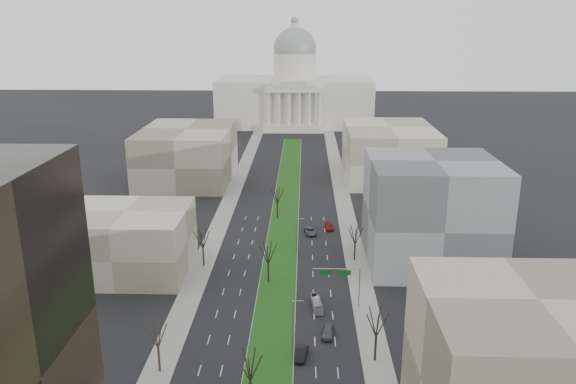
% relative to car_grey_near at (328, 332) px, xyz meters
% --- Properties ---
extents(ground, '(600.00, 600.00, 0.00)m').
position_rel_car_grey_near_xyz_m(ground, '(-9.82, 60.63, -0.84)').
color(ground, black).
rests_on(ground, ground).
extents(median, '(8.00, 222.03, 0.20)m').
position_rel_car_grey_near_xyz_m(median, '(-9.82, 59.62, -0.73)').
color(median, '#999993').
rests_on(median, ground).
extents(sidewalk_left, '(5.00, 330.00, 0.15)m').
position_rel_car_grey_near_xyz_m(sidewalk_left, '(-27.32, 35.63, -0.76)').
color(sidewalk_left, gray).
rests_on(sidewalk_left, ground).
extents(sidewalk_right, '(5.00, 330.00, 0.15)m').
position_rel_car_grey_near_xyz_m(sidewalk_right, '(7.68, 35.63, -0.76)').
color(sidewalk_right, gray).
rests_on(sidewalk_right, ground).
extents(capitol, '(80.00, 46.00, 55.00)m').
position_rel_car_grey_near_xyz_m(capitol, '(-9.82, 210.21, 15.47)').
color(capitol, beige).
rests_on(capitol, ground).
extents(building_beige_left, '(26.00, 22.00, 14.00)m').
position_rel_car_grey_near_xyz_m(building_beige_left, '(-42.82, 25.63, 6.16)').
color(building_beige_left, tan).
rests_on(building_beige_left, ground).
extents(building_tan_right, '(26.00, 24.00, 22.00)m').
position_rel_car_grey_near_xyz_m(building_tan_right, '(23.18, -27.37, 10.16)').
color(building_tan_right, gray).
rests_on(building_tan_right, ground).
extents(building_grey_right, '(28.00, 26.00, 24.00)m').
position_rel_car_grey_near_xyz_m(building_grey_right, '(24.18, 32.63, 11.16)').
color(building_grey_right, '#575A5C').
rests_on(building_grey_right, ground).
extents(building_far_left, '(30.00, 40.00, 18.00)m').
position_rel_car_grey_near_xyz_m(building_far_left, '(-44.82, 100.63, 8.16)').
color(building_far_left, gray).
rests_on(building_far_left, ground).
extents(building_far_right, '(30.00, 40.00, 18.00)m').
position_rel_car_grey_near_xyz_m(building_far_right, '(25.18, 105.63, 8.16)').
color(building_far_right, tan).
rests_on(building_far_right, ground).
extents(tree_left_mid, '(5.40, 5.40, 9.72)m').
position_rel_car_grey_near_xyz_m(tree_left_mid, '(-27.02, -11.37, 6.16)').
color(tree_left_mid, black).
rests_on(tree_left_mid, ground).
extents(tree_left_far, '(5.28, 5.28, 9.50)m').
position_rel_car_grey_near_xyz_m(tree_left_far, '(-27.02, 28.63, 6.01)').
color(tree_left_far, black).
rests_on(tree_left_far, ground).
extents(tree_right_mid, '(5.52, 5.52, 9.94)m').
position_rel_car_grey_near_xyz_m(tree_right_mid, '(7.38, -7.37, 6.32)').
color(tree_right_mid, black).
rests_on(tree_right_mid, ground).
extents(tree_right_far, '(5.04, 5.04, 9.07)m').
position_rel_car_grey_near_xyz_m(tree_right_far, '(7.38, 32.63, 5.69)').
color(tree_right_far, black).
rests_on(tree_right_far, ground).
extents(tree_median_a, '(5.40, 5.40, 9.72)m').
position_rel_car_grey_near_xyz_m(tree_median_a, '(-11.82, -19.37, 6.16)').
color(tree_median_a, black).
rests_on(tree_median_a, ground).
extents(tree_median_b, '(5.40, 5.40, 9.72)m').
position_rel_car_grey_near_xyz_m(tree_median_b, '(-11.82, 20.63, 6.16)').
color(tree_median_b, black).
rests_on(tree_median_b, ground).
extents(tree_median_c, '(5.40, 5.40, 9.72)m').
position_rel_car_grey_near_xyz_m(tree_median_c, '(-11.82, 60.63, 6.16)').
color(tree_median_c, black).
rests_on(tree_median_c, ground).
extents(streetlamp_median_b, '(1.90, 0.20, 9.16)m').
position_rel_car_grey_near_xyz_m(streetlamp_median_b, '(-6.06, -4.37, 3.97)').
color(streetlamp_median_b, gray).
rests_on(streetlamp_median_b, ground).
extents(streetlamp_median_c, '(1.90, 0.20, 9.16)m').
position_rel_car_grey_near_xyz_m(streetlamp_median_c, '(-6.06, 35.63, 3.97)').
color(streetlamp_median_c, gray).
rests_on(streetlamp_median_c, ground).
extents(mast_arm_signs, '(9.12, 0.24, 8.09)m').
position_rel_car_grey_near_xyz_m(mast_arm_signs, '(3.67, 10.66, 5.27)').
color(mast_arm_signs, gray).
rests_on(mast_arm_signs, ground).
extents(car_grey_near, '(2.67, 5.14, 1.67)m').
position_rel_car_grey_near_xyz_m(car_grey_near, '(0.00, 0.00, 0.00)').
color(car_grey_near, '#44484B').
rests_on(car_grey_near, ground).
extents(car_black, '(2.42, 5.10, 1.61)m').
position_rel_car_grey_near_xyz_m(car_black, '(-4.62, -6.75, -0.03)').
color(car_black, black).
rests_on(car_black, ground).
extents(car_red, '(2.41, 4.99, 1.40)m').
position_rel_car_grey_near_xyz_m(car_red, '(2.32, 52.99, -0.14)').
color(car_red, maroon).
rests_on(car_red, ground).
extents(car_grey_far, '(3.41, 5.96, 1.57)m').
position_rel_car_grey_near_xyz_m(car_grey_far, '(-2.70, 49.32, -0.05)').
color(car_grey_far, '#4E5055').
rests_on(car_grey_far, ground).
extents(box_van, '(2.44, 7.03, 1.92)m').
position_rel_car_grey_near_xyz_m(box_van, '(-1.81, 9.95, 0.12)').
color(box_van, '#BABABA').
rests_on(box_van, ground).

